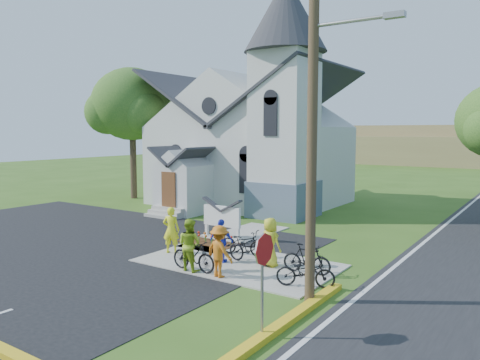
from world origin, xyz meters
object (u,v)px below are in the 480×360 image
Objects in this scene: cyclist_2 at (222,241)px; bike_2 at (250,250)px; bike_1 at (193,256)px; bike_0 at (243,243)px; bike_4 at (305,272)px; utility_pole at (315,107)px; stop_sign at (264,263)px; cyclist_0 at (171,230)px; bike_3 at (307,259)px; cyclist_1 at (190,245)px; cyclist_4 at (270,242)px; church_sign at (222,217)px; cyclist_3 at (220,251)px.

bike_2 is (0.93, 0.47, -0.29)m from cyclist_2.
cyclist_2 is (0.15, 1.39, 0.25)m from bike_1.
bike_0 is 4.08m from bike_4.
utility_pole is 4.03× the size of stop_sign.
bike_3 is (5.53, 0.54, -0.40)m from cyclist_0.
cyclist_1 is 1.43m from cyclist_2.
bike_1 is at bearing 76.59° from cyclist_2.
cyclist_4 is 2.43m from bike_4.
cyclist_1 is 0.99× the size of bike_4.
stop_sign is (0.07, -2.70, -3.62)m from utility_pole.
utility_pole is at bearing -131.25° from bike_0.
stop_sign is at bearing 149.28° from cyclist_1.
cyclist_1 is at bearing 70.06° from cyclist_2.
cyclist_1 reaches higher than cyclist_4.
cyclist_0 is 1.15× the size of cyclist_2.
cyclist_0 is at bearing 18.03° from cyclist_4.
cyclist_1 is 1.00× the size of bike_1.
bike_1 reaches higher than bike_2.
stop_sign is 5.22m from bike_3.
bike_1 is 1.00× the size of bike_4.
bike_2 is (0.81, -0.74, 0.00)m from bike_0.
cyclist_1 reaches higher than bike_3.
cyclist_4 is at bearing -134.01° from cyclist_1.
cyclist_3 reaches higher than church_sign.
utility_pole is at bearing -93.90° from bike_1.
cyclist_3 reaches higher than bike_0.
stop_sign is 1.50× the size of bike_3.
bike_3 is at bearing -127.79° from cyclist_3.
bike_1 reaches higher than bike_4.
church_sign is at bearing 59.12° from bike_3.
cyclist_0 is 1.06× the size of cyclist_3.
bike_0 is 1.19× the size of cyclist_2.
cyclist_2 is at bearing 158.81° from utility_pole.
cyclist_0 is (-0.20, -3.04, -0.08)m from church_sign.
bike_0 is at bearing 127.57° from stop_sign.
cyclist_4 reaches higher than bike_0.
bike_1 is at bearing -178.43° from cyclist_1.
cyclist_3 is (1.10, 0.00, 0.31)m from bike_1.
cyclist_1 is at bearing 11.15° from cyclist_3.
bike_2 is at bearing -122.05° from cyclist_1.
stop_sign is 1.40× the size of cyclist_1.
cyclist_0 reaches higher than cyclist_3.
bike_2 is at bearing 125.77° from stop_sign.
stop_sign is 3.93m from bike_4.
bike_1 is 1.05× the size of cyclist_3.
cyclist_4 is at bearing 36.86° from bike_4.
church_sign is at bearing -65.21° from cyclist_1.
stop_sign is at bearing 122.87° from cyclist_0.
cyclist_4 reaches higher than bike_4.
bike_1 is at bearing 176.20° from utility_pole.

